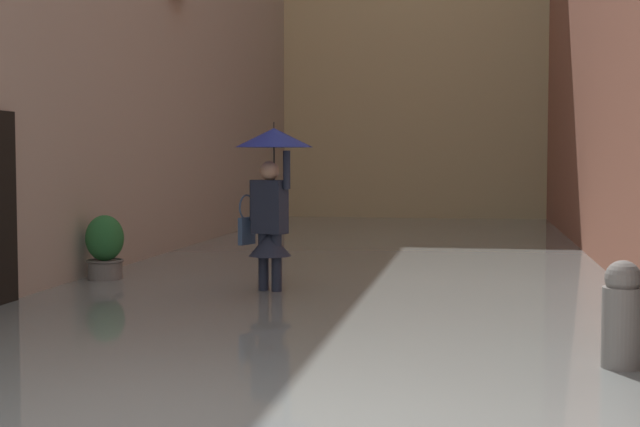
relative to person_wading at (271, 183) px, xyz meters
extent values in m
plane|color=#605B56|center=(-0.73, -3.90, -1.41)|extent=(60.00, 60.00, 0.00)
cube|color=slate|center=(-0.73, -3.90, -1.33)|extent=(7.53, 24.70, 0.16)
cube|color=#2D2319|center=(0.11, -0.04, -1.36)|extent=(0.18, 0.26, 0.10)
cylinder|color=#1E2333|center=(0.11, -0.04, -0.95)|extent=(0.15, 0.15, 0.73)
cube|color=#2D2319|center=(-0.06, 0.02, -1.36)|extent=(0.18, 0.26, 0.10)
cylinder|color=#1E2333|center=(-0.06, 0.02, -0.95)|extent=(0.15, 0.15, 0.73)
cube|color=#1E2333|center=(0.02, -0.01, -0.27)|extent=(0.43, 0.34, 0.62)
cone|color=#1E2333|center=(0.02, -0.01, -0.71)|extent=(0.64, 0.64, 0.28)
sphere|color=tan|center=(0.02, -0.01, 0.14)|extent=(0.22, 0.22, 0.22)
cylinder|color=#1E2333|center=(-0.19, 0.07, 0.16)|extent=(0.11, 0.11, 0.44)
cylinder|color=#1E2333|center=(0.24, -0.09, -0.20)|extent=(0.11, 0.11, 0.48)
cylinder|color=black|center=(-0.03, 0.01, 0.28)|extent=(0.02, 0.02, 0.49)
cone|color=navy|center=(-0.03, 0.01, 0.52)|extent=(0.90, 0.90, 0.22)
cylinder|color=black|center=(-0.03, 0.01, 0.66)|extent=(0.01, 0.01, 0.08)
cube|color=#334766|center=(0.32, -0.09, -0.57)|extent=(0.15, 0.28, 0.32)
torus|color=#334766|center=(0.32, -0.09, -0.29)|extent=(0.12, 0.29, 0.30)
cylinder|color=#66605B|center=(2.33, -0.67, -1.22)|extent=(0.44, 0.44, 0.39)
torus|color=#56524E|center=(2.33, -0.67, -1.02)|extent=(0.47, 0.47, 0.04)
ellipsoid|color=#23602D|center=(2.33, -0.67, -0.73)|extent=(0.49, 0.49, 0.59)
cylinder|color=slate|center=(-3.40, 3.38, -1.03)|extent=(0.30, 0.30, 0.76)
sphere|color=slate|center=(-3.40, 3.38, -0.59)|extent=(0.27, 0.27, 0.27)
camera|label=1|loc=(-2.32, 10.33, 0.29)|focal=51.47mm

